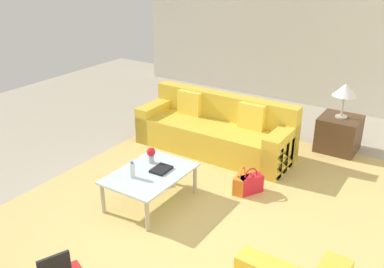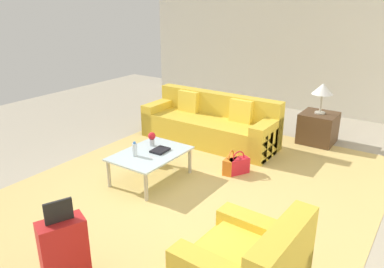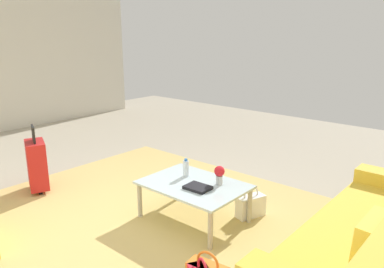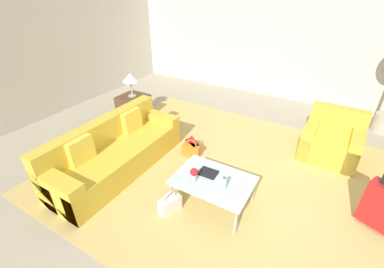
{
  "view_description": "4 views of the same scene",
  "coord_description": "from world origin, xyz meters",
  "px_view_note": "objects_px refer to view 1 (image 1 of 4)",
  "views": [
    {
      "loc": [
        3.14,
        2.41,
        2.89
      ],
      "look_at": [
        -0.4,
        0.11,
        1.07
      ],
      "focal_mm": 40.0,
      "sensor_mm": 36.0,
      "label": 1
    },
    {
      "loc": [
        3.23,
        2.69,
        2.47
      ],
      "look_at": [
        -0.67,
        0.02,
        0.72
      ],
      "focal_mm": 35.0,
      "sensor_mm": 36.0,
      "label": 2
    },
    {
      "loc": [
        -2.78,
        2.29,
        1.95
      ],
      "look_at": [
        -0.4,
        -0.47,
        0.96
      ],
      "focal_mm": 35.0,
      "sensor_mm": 36.0,
      "label": 3
    },
    {
      "loc": [
        0.74,
        -2.99,
        2.76
      ],
      "look_at": [
        -0.92,
        -0.2,
        0.84
      ],
      "focal_mm": 24.0,
      "sensor_mm": 36.0,
      "label": 4
    }
  ],
  "objects_px": {
    "handbag_red": "(250,184)",
    "coffee_table": "(150,176)",
    "table_lamp": "(345,91)",
    "flower_vase": "(151,154)",
    "water_bottle": "(132,170)",
    "side_table": "(339,134)",
    "coffee_table_book": "(161,169)",
    "handbag_orange": "(242,183)",
    "handbag_white": "(144,170)",
    "couch": "(217,131)"
  },
  "relations": [
    {
      "from": "handbag_red",
      "to": "coffee_table",
      "type": "bearing_deg",
      "value": -46.62
    },
    {
      "from": "coffee_table",
      "to": "handbag_red",
      "type": "height_order",
      "value": "coffee_table"
    },
    {
      "from": "coffee_table",
      "to": "table_lamp",
      "type": "bearing_deg",
      "value": 151.82
    },
    {
      "from": "flower_vase",
      "to": "table_lamp",
      "type": "xyz_separation_m",
      "value": [
        -2.58,
        1.65,
        0.42
      ]
    },
    {
      "from": "coffee_table",
      "to": "water_bottle",
      "type": "xyz_separation_m",
      "value": [
        0.2,
        -0.1,
        0.14
      ]
    },
    {
      "from": "side_table",
      "to": "handbag_red",
      "type": "bearing_deg",
      "value": -16.53
    },
    {
      "from": "coffee_table_book",
      "to": "handbag_red",
      "type": "relative_size",
      "value": 0.71
    },
    {
      "from": "side_table",
      "to": "handbag_orange",
      "type": "bearing_deg",
      "value": -19.02
    },
    {
      "from": "flower_vase",
      "to": "handbag_white",
      "type": "xyz_separation_m",
      "value": [
        -0.2,
        -0.31,
        -0.41
      ]
    },
    {
      "from": "coffee_table_book",
      "to": "handbag_orange",
      "type": "bearing_deg",
      "value": 131.95
    },
    {
      "from": "water_bottle",
      "to": "handbag_orange",
      "type": "xyz_separation_m",
      "value": [
        -1.04,
        0.93,
        -0.38
      ]
    },
    {
      "from": "table_lamp",
      "to": "flower_vase",
      "type": "bearing_deg",
      "value": -32.6
    },
    {
      "from": "water_bottle",
      "to": "flower_vase",
      "type": "distance_m",
      "value": 0.42
    },
    {
      "from": "flower_vase",
      "to": "handbag_white",
      "type": "height_order",
      "value": "flower_vase"
    },
    {
      "from": "coffee_table",
      "to": "handbag_orange",
      "type": "height_order",
      "value": "coffee_table"
    },
    {
      "from": "handbag_orange",
      "to": "handbag_white",
      "type": "xyz_separation_m",
      "value": [
        0.42,
        -1.28,
        0.0
      ]
    },
    {
      "from": "coffee_table",
      "to": "water_bottle",
      "type": "distance_m",
      "value": 0.26
    },
    {
      "from": "couch",
      "to": "table_lamp",
      "type": "height_order",
      "value": "table_lamp"
    },
    {
      "from": "table_lamp",
      "to": "handbag_red",
      "type": "relative_size",
      "value": 1.48
    },
    {
      "from": "table_lamp",
      "to": "handbag_white",
      "type": "relative_size",
      "value": 1.48
    },
    {
      "from": "coffee_table_book",
      "to": "table_lamp",
      "type": "distance_m",
      "value": 3.08
    },
    {
      "from": "coffee_table_book",
      "to": "table_lamp",
      "type": "xyz_separation_m",
      "value": [
        -2.68,
        1.42,
        0.53
      ]
    },
    {
      "from": "coffee_table_book",
      "to": "water_bottle",
      "type": "bearing_deg",
      "value": -31.51
    },
    {
      "from": "coffee_table",
      "to": "coffee_table_book",
      "type": "xyz_separation_m",
      "value": [
        -0.12,
        0.08,
        0.06
      ]
    },
    {
      "from": "coffee_table_book",
      "to": "handbag_white",
      "type": "bearing_deg",
      "value": -121.74
    },
    {
      "from": "flower_vase",
      "to": "handbag_red",
      "type": "height_order",
      "value": "flower_vase"
    },
    {
      "from": "coffee_table",
      "to": "side_table",
      "type": "distance_m",
      "value": 3.18
    },
    {
      "from": "handbag_white",
      "to": "handbag_red",
      "type": "xyz_separation_m",
      "value": [
        -0.45,
        1.39,
        0.0
      ]
    },
    {
      "from": "water_bottle",
      "to": "flower_vase",
      "type": "xyz_separation_m",
      "value": [
        -0.42,
        -0.05,
        0.03
      ]
    },
    {
      "from": "handbag_red",
      "to": "table_lamp",
      "type": "bearing_deg",
      "value": 163.47
    },
    {
      "from": "side_table",
      "to": "table_lamp",
      "type": "xyz_separation_m",
      "value": [
        0.0,
        0.0,
        0.69
      ]
    },
    {
      "from": "table_lamp",
      "to": "handbag_white",
      "type": "bearing_deg",
      "value": -39.49
    },
    {
      "from": "coffee_table",
      "to": "coffee_table_book",
      "type": "bearing_deg",
      "value": 146.31
    },
    {
      "from": "couch",
      "to": "table_lamp",
      "type": "xyz_separation_m",
      "value": [
        -1.01,
        1.6,
        0.66
      ]
    },
    {
      "from": "handbag_orange",
      "to": "handbag_red",
      "type": "relative_size",
      "value": 1.0
    },
    {
      "from": "couch",
      "to": "handbag_orange",
      "type": "height_order",
      "value": "couch"
    },
    {
      "from": "side_table",
      "to": "handbag_red",
      "type": "relative_size",
      "value": 1.66
    },
    {
      "from": "side_table",
      "to": "handbag_orange",
      "type": "relative_size",
      "value": 1.66
    },
    {
      "from": "coffee_table",
      "to": "coffee_table_book",
      "type": "distance_m",
      "value": 0.16
    },
    {
      "from": "couch",
      "to": "water_bottle",
      "type": "bearing_deg",
      "value": 0.0
    },
    {
      "from": "water_bottle",
      "to": "coffee_table_book",
      "type": "height_order",
      "value": "water_bottle"
    },
    {
      "from": "coffee_table_book",
      "to": "flower_vase",
      "type": "height_order",
      "value": "flower_vase"
    },
    {
      "from": "flower_vase",
      "to": "water_bottle",
      "type": "bearing_deg",
      "value": 6.79
    },
    {
      "from": "flower_vase",
      "to": "handbag_red",
      "type": "distance_m",
      "value": 1.33
    },
    {
      "from": "flower_vase",
      "to": "couch",
      "type": "bearing_deg",
      "value": 178.18
    },
    {
      "from": "couch",
      "to": "coffee_table",
      "type": "distance_m",
      "value": 1.79
    },
    {
      "from": "coffee_table_book",
      "to": "couch",
      "type": "bearing_deg",
      "value": -176.0
    },
    {
      "from": "coffee_table_book",
      "to": "table_lamp",
      "type": "relative_size",
      "value": 0.48
    },
    {
      "from": "coffee_table_book",
      "to": "table_lamp",
      "type": "bearing_deg",
      "value": 149.93
    },
    {
      "from": "flower_vase",
      "to": "handbag_red",
      "type": "xyz_separation_m",
      "value": [
        -0.66,
        1.08,
        -0.41
      ]
    }
  ]
}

